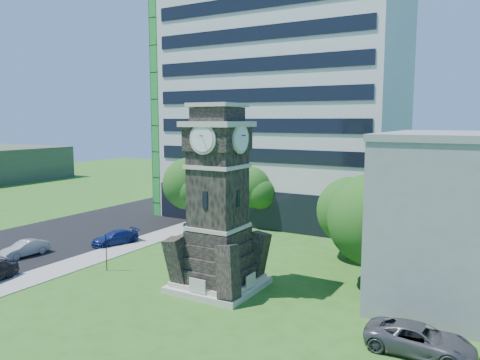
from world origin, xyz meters
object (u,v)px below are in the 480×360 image
Objects in this scene: clock_tower at (218,210)px; car_east_lot at (419,339)px; car_street_mid at (25,249)px; car_street_north at (115,237)px; park_bench at (192,278)px; street_sign at (106,249)px.

clock_tower is 14.17m from car_east_lot.
car_street_north is (3.74, 6.44, -0.02)m from car_street_mid.
car_street_north is at bearing 64.18° from car_street_mid.
park_bench is (12.35, -5.30, -0.09)m from car_street_north.
car_street_mid is at bearing -100.34° from car_street_north.
street_sign is (-7.40, -0.56, 1.17)m from park_bench.
street_sign reaches higher than car_street_mid.
car_street_mid is 2.00× the size of park_bench.
car_east_lot is 1.87× the size of street_sign.
park_bench is (-14.86, 2.10, -0.18)m from car_east_lot.
car_east_lot is (13.13, -2.69, -4.58)m from clock_tower.
street_sign reaches higher than car_east_lot.
park_bench is at bearing -161.07° from clock_tower.
clock_tower is 3.17× the size of car_street_mid.
car_east_lot is at bearing -11.58° from clock_tower.
car_east_lot is 15.01m from park_bench.
car_street_mid is 7.45m from car_street_north.
car_street_mid is 16.13m from park_bench.
clock_tower is 2.87× the size of car_street_north.
clock_tower is 5.09m from park_bench.
car_street_north is at bearing 178.75° from park_bench.
car_street_mid is 0.76× the size of car_east_lot.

